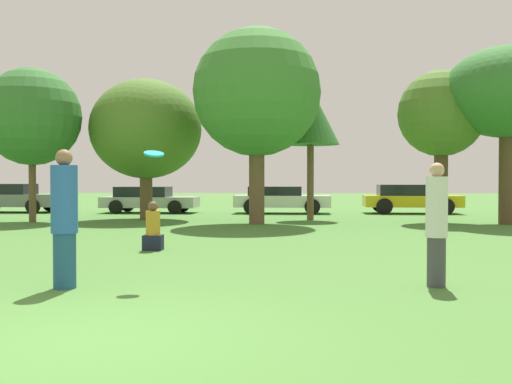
# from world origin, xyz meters

# --- Properties ---
(ground_plane) EXTENTS (120.00, 120.00, 0.00)m
(ground_plane) POSITION_xyz_m (0.00, 0.00, 0.00)
(ground_plane) COLOR #477A33
(person_thrower) EXTENTS (0.37, 0.37, 1.97)m
(person_thrower) POSITION_xyz_m (-1.19, 2.61, 1.00)
(person_thrower) COLOR navy
(person_thrower) RESTS_ON ground
(person_catcher) EXTENTS (0.31, 0.31, 1.79)m
(person_catcher) POSITION_xyz_m (4.11, 2.98, 0.91)
(person_catcher) COLOR #3F3F47
(person_catcher) RESTS_ON ground
(frisbee) EXTENTS (0.31, 0.30, 0.14)m
(frisbee) POSITION_xyz_m (-0.01, 3.08, 1.93)
(frisbee) COLOR #19B2D8
(bystander_sitting) EXTENTS (0.41, 0.35, 1.07)m
(bystander_sitting) POSITION_xyz_m (-0.94, 7.07, 0.44)
(bystander_sitting) COLOR #191E33
(bystander_sitting) RESTS_ON ground
(tree_1) EXTENTS (3.53, 3.53, 5.59)m
(tree_1) POSITION_xyz_m (-7.21, 15.22, 3.81)
(tree_1) COLOR brown
(tree_1) RESTS_ON ground
(tree_2) EXTENTS (4.28, 4.28, 5.40)m
(tree_2) POSITION_xyz_m (-3.39, 16.71, 3.47)
(tree_2) COLOR brown
(tree_2) RESTS_ON ground
(tree_3) EXTENTS (4.45, 4.45, 6.80)m
(tree_3) POSITION_xyz_m (0.98, 14.67, 4.54)
(tree_3) COLOR brown
(tree_3) RESTS_ON ground
(tree_4) EXTENTS (2.22, 2.22, 5.09)m
(tree_4) POSITION_xyz_m (2.94, 16.79, 3.94)
(tree_4) COLOR brown
(tree_4) RESTS_ON ground
(tree_5) EXTENTS (3.09, 3.09, 5.47)m
(tree_5) POSITION_xyz_m (7.57, 15.69, 3.86)
(tree_5) COLOR brown
(tree_5) RESTS_ON ground
(tree_6) EXTENTS (4.36, 4.36, 6.12)m
(tree_6) POSITION_xyz_m (9.59, 14.89, 4.51)
(tree_6) COLOR brown
(tree_6) RESTS_ON ground
(parked_car_grey) EXTENTS (4.62, 2.04, 1.34)m
(parked_car_grey) POSITION_xyz_m (-10.96, 21.32, 0.70)
(parked_car_grey) COLOR slate
(parked_car_grey) RESTS_ON ground
(parked_car_silver) EXTENTS (4.42, 2.08, 1.21)m
(parked_car_silver) POSITION_xyz_m (-4.34, 21.11, 0.63)
(parked_car_silver) COLOR #B2B2B7
(parked_car_silver) RESTS_ON ground
(parked_car_white) EXTENTS (4.40, 2.03, 1.22)m
(parked_car_white) POSITION_xyz_m (1.79, 20.99, 0.66)
(parked_car_white) COLOR silver
(parked_car_white) RESTS_ON ground
(parked_car_yellow) EXTENTS (4.36, 1.97, 1.31)m
(parked_car_yellow) POSITION_xyz_m (7.64, 21.15, 0.70)
(parked_car_yellow) COLOR gold
(parked_car_yellow) RESTS_ON ground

